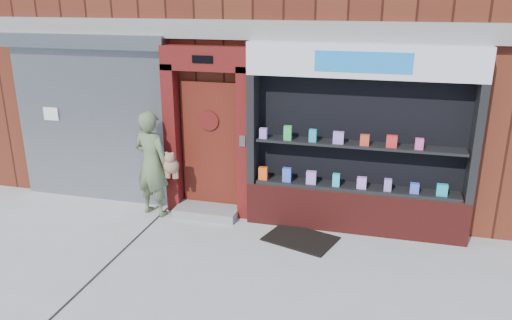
% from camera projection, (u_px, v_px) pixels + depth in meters
% --- Properties ---
extents(ground, '(80.00, 80.00, 0.00)m').
position_uv_depth(ground, '(216.00, 270.00, 6.99)').
color(ground, '#9E9E99').
rests_on(ground, ground).
extents(shutter_bay, '(3.10, 0.30, 3.04)m').
position_uv_depth(shutter_bay, '(90.00, 109.00, 8.94)').
color(shutter_bay, gray).
rests_on(shutter_bay, ground).
extents(red_door_bay, '(1.52, 0.58, 2.90)m').
position_uv_depth(red_door_bay, '(208.00, 133.00, 8.42)').
color(red_door_bay, '#58100F').
rests_on(red_door_bay, ground).
extents(pharmacy_bay, '(3.50, 0.41, 3.00)m').
position_uv_depth(pharmacy_bay, '(357.00, 149.00, 7.81)').
color(pharmacy_bay, maroon).
rests_on(pharmacy_bay, ground).
extents(woman, '(0.90, 0.60, 1.85)m').
position_uv_depth(woman, '(153.00, 164.00, 8.52)').
color(woman, '#5D6E48').
rests_on(woman, ground).
extents(doormat, '(1.23, 1.03, 0.03)m').
position_uv_depth(doormat, '(301.00, 239.00, 7.87)').
color(doormat, black).
rests_on(doormat, ground).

